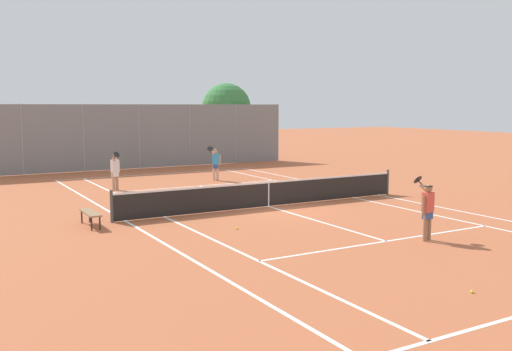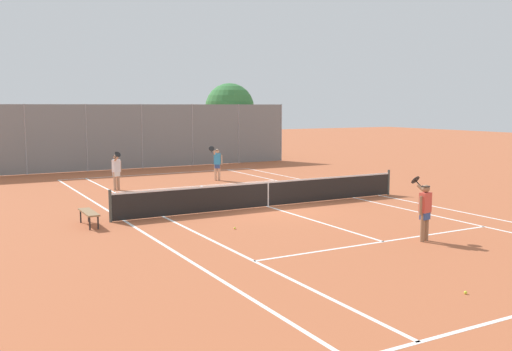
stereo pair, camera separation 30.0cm
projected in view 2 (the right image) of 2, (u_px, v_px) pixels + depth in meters
The scene contains 14 objects.
ground_plane at pixel (268, 207), 21.47m from camera, with size 120.00×120.00×0.00m, color #B25B38.
court_line_markings at pixel (268, 206), 21.47m from camera, with size 11.10×23.90×0.01m.
tennis_net at pixel (268, 193), 21.41m from camera, with size 12.00×0.10×1.07m.
player_near_side at pixel (425, 209), 15.89m from camera, with size 0.56×0.82×1.77m.
player_far_left at pixel (116, 170), 25.56m from camera, with size 0.48×0.87×1.77m.
player_far_right at pixel (217, 162), 28.87m from camera, with size 0.87×0.66×1.77m.
loose_tennis_ball_0 at pixel (235, 228), 17.53m from camera, with size 0.07×0.07×0.07m, color #D1DB33.
loose_tennis_ball_1 at pixel (163, 191), 25.30m from camera, with size 0.07×0.07×0.07m, color #D1DB33.
loose_tennis_ball_2 at pixel (235, 186), 26.77m from camera, with size 0.07×0.07×0.07m, color #D1DB33.
loose_tennis_ball_3 at pixel (466, 293), 11.49m from camera, with size 0.07×0.07×0.07m, color #D1DB33.
loose_tennis_ball_4 at pixel (119, 187), 26.32m from camera, with size 0.07×0.07×0.07m, color #D1DB33.
courtside_bench at pixel (89, 213), 17.97m from camera, with size 0.36×1.50×0.47m.
back_fence at pixel (142, 136), 34.35m from camera, with size 19.80×0.08×3.88m.
tree_behind_left at pixel (231, 110), 39.60m from camera, with size 3.46×3.39×5.33m.
Camera 2 is at (-10.68, -18.28, 3.78)m, focal length 40.00 mm.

